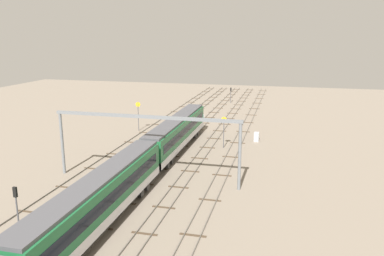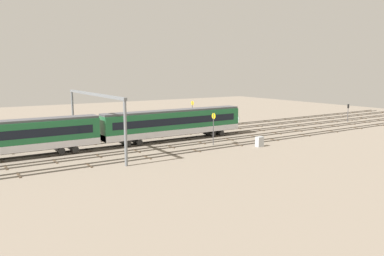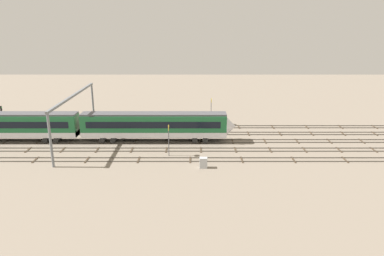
# 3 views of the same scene
# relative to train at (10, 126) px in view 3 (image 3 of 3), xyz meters

# --- Properties ---
(ground_plane) EXTENTS (152.54, 152.54, 0.00)m
(ground_plane) POSITION_rel_train_xyz_m (26.46, 0.00, -2.66)
(ground_plane) COLOR gray
(track_near_foreground) EXTENTS (136.54, 2.40, 0.16)m
(track_near_foreground) POSITION_rel_train_xyz_m (26.46, -8.41, -2.59)
(track_near_foreground) COLOR #59544C
(track_near_foreground) RESTS_ON ground
(track_second_near) EXTENTS (136.54, 2.40, 0.16)m
(track_second_near) POSITION_rel_train_xyz_m (26.46, -4.20, -2.59)
(track_second_near) COLOR #59544C
(track_second_near) RESTS_ON ground
(track_with_train) EXTENTS (136.54, 2.40, 0.16)m
(track_with_train) POSITION_rel_train_xyz_m (26.46, 0.00, -2.59)
(track_with_train) COLOR #59544C
(track_with_train) RESTS_ON ground
(track_second_far) EXTENTS (136.54, 2.40, 0.16)m
(track_second_far) POSITION_rel_train_xyz_m (26.46, 4.20, -2.59)
(track_second_far) COLOR #59544C
(track_second_far) RESTS_ON ground
(track_far_background) EXTENTS (136.54, 2.40, 0.16)m
(track_far_background) POSITION_rel_train_xyz_m (26.46, 8.41, -2.59)
(track_far_background) COLOR #59544C
(track_far_background) RESTS_ON ground
(train) EXTENTS (75.20, 3.24, 4.80)m
(train) POSITION_rel_train_xyz_m (0.00, 0.00, 0.00)
(train) COLOR #1E6638
(train) RESTS_ON ground
(overhead_gantry) EXTENTS (0.40, 22.67, 8.04)m
(overhead_gantry) POSITION_rel_train_xyz_m (11.15, 0.04, 3.66)
(overhead_gantry) COLOR slate
(overhead_gantry) RESTS_ON ground
(speed_sign_near_foreground) EXTENTS (0.14, 0.87, 5.25)m
(speed_sign_near_foreground) POSITION_rel_train_xyz_m (34.24, 10.18, 0.70)
(speed_sign_near_foreground) COLOR #4C4C51
(speed_sign_near_foreground) RESTS_ON ground
(speed_sign_mid_trackside) EXTENTS (0.14, 0.89, 4.87)m
(speed_sign_mid_trackside) POSITION_rel_train_xyz_m (27.04, -6.62, 0.50)
(speed_sign_mid_trackside) COLOR #4C4C51
(speed_sign_mid_trackside) RESTS_ON ground
(signal_light_trackside_approach) EXTENTS (0.31, 0.32, 4.75)m
(signal_light_trackside_approach) POSITION_rel_train_xyz_m (-4.13, 5.88, 0.44)
(signal_light_trackside_approach) COLOR #4C4C51
(signal_light_trackside_approach) RESTS_ON ground
(relay_cabinet) EXTENTS (1.08, 0.78, 1.48)m
(relay_cabinet) POSITION_rel_train_xyz_m (32.10, -11.24, -1.92)
(relay_cabinet) COLOR #B2B7BC
(relay_cabinet) RESTS_ON ground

